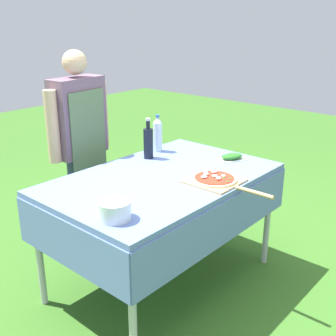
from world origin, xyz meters
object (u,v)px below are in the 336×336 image
at_px(pizza_on_peel, 216,180).
at_px(prep_table, 162,187).
at_px(oil_bottle, 148,142).
at_px(mixing_tub, 115,210).
at_px(person_cook, 80,136).
at_px(water_bottle, 158,134).
at_px(herb_container, 232,157).

bearing_deg(pizza_on_peel, prep_table, 112.93).
distance_m(oil_bottle, mixing_tub, 0.98).
height_order(prep_table, person_cook, person_cook).
height_order(oil_bottle, water_bottle, oil_bottle).
height_order(pizza_on_peel, water_bottle, water_bottle).
xyz_separation_m(pizza_on_peel, mixing_tub, (-0.74, 0.10, 0.03)).
bearing_deg(prep_table, pizza_on_peel, -66.36).
distance_m(herb_container, mixing_tub, 1.17).
bearing_deg(person_cook, mixing_tub, 54.73).
bearing_deg(pizza_on_peel, water_bottle, 70.69).
xyz_separation_m(prep_table, mixing_tub, (-0.60, -0.22, 0.12)).
xyz_separation_m(water_bottle, herb_container, (0.19, -0.53, -0.11)).
height_order(prep_table, water_bottle, water_bottle).
relative_size(prep_table, water_bottle, 5.39).
bearing_deg(oil_bottle, mixing_tub, -146.22).
bearing_deg(oil_bottle, pizza_on_peel, -96.18).
bearing_deg(water_bottle, pizza_on_peel, -108.60).
bearing_deg(mixing_tub, person_cook, 60.34).
height_order(herb_container, mixing_tub, mixing_tub).
height_order(oil_bottle, herb_container, oil_bottle).
bearing_deg(herb_container, prep_table, 164.99).
relative_size(prep_table, pizza_on_peel, 2.72).
bearing_deg(herb_container, person_cook, 121.51).
bearing_deg(mixing_tub, herb_container, 3.44).
height_order(pizza_on_peel, oil_bottle, oil_bottle).
bearing_deg(herb_container, mixing_tub, -176.56).
distance_m(oil_bottle, water_bottle, 0.18).
bearing_deg(water_bottle, herb_container, -70.23).
xyz_separation_m(person_cook, mixing_tub, (-0.58, -1.03, -0.07)).
relative_size(prep_table, herb_container, 6.90).
bearing_deg(pizza_on_peel, oil_bottle, 83.11).
xyz_separation_m(prep_table, oil_bottle, (0.21, 0.32, 0.19)).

